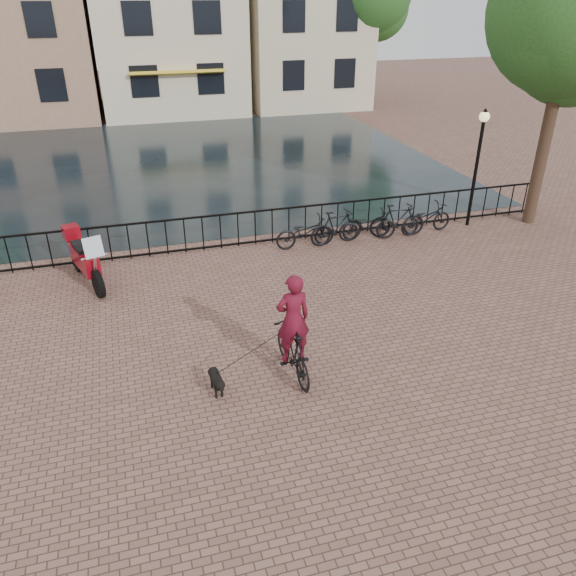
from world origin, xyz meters
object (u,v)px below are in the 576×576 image
object	(u,v)px
cyclist	(293,332)
dog	(216,381)
lamp_post	(479,149)
motorcycle	(84,254)

from	to	relation	value
cyclist	dog	bearing A→B (deg)	2.06
lamp_post	dog	world-z (taller)	lamp_post
lamp_post	cyclist	world-z (taller)	lamp_post
lamp_post	motorcycle	xyz separation A→B (m)	(-11.28, -0.78, -1.57)
cyclist	motorcycle	distance (m)	6.32
lamp_post	motorcycle	size ratio (longest dim) A/B	1.50
cyclist	dog	distance (m)	1.65
lamp_post	cyclist	xyz separation A→B (m)	(-7.46, -5.81, -1.44)
motorcycle	dog	bearing A→B (deg)	-84.15
cyclist	lamp_post	bearing A→B (deg)	-145.43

